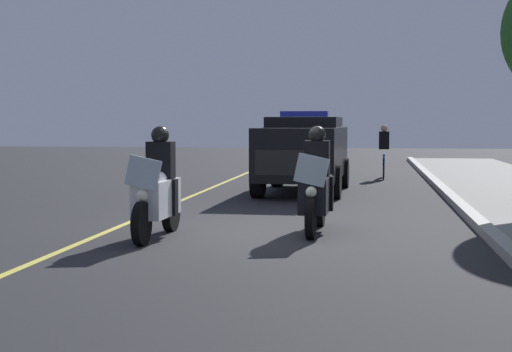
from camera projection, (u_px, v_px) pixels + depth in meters
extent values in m
plane|color=#28282B|center=(255.00, 231.00, 12.63)|extent=(80.00, 80.00, 0.00)
cube|color=#9E9B93|center=(488.00, 231.00, 12.09)|extent=(48.00, 0.24, 0.15)
cube|color=#E0D14C|center=(115.00, 228.00, 12.97)|extent=(48.00, 0.12, 0.01)
cylinder|color=black|center=(142.00, 224.00, 11.14)|extent=(0.64, 0.14, 0.64)
cylinder|color=black|center=(171.00, 212.00, 12.61)|extent=(0.64, 0.16, 0.64)
cube|color=white|center=(157.00, 198.00, 11.84)|extent=(1.21, 0.48, 0.56)
ellipsoid|color=white|center=(155.00, 179.00, 11.77)|extent=(0.57, 0.34, 0.24)
cube|color=silver|center=(143.00, 173.00, 11.19)|extent=(0.08, 0.56, 0.53)
sphere|color=#F9F4CC|center=(142.00, 196.00, 11.15)|extent=(0.17, 0.17, 0.17)
sphere|color=red|center=(136.00, 177.00, 11.35)|extent=(0.09, 0.09, 0.09)
sphere|color=#1933F2|center=(157.00, 177.00, 11.29)|extent=(0.09, 0.09, 0.09)
cube|color=black|center=(161.00, 161.00, 12.02)|extent=(0.29, 0.41, 0.60)
cube|color=black|center=(172.00, 197.00, 11.97)|extent=(0.18, 0.15, 0.56)
cube|color=black|center=(148.00, 197.00, 12.04)|extent=(0.18, 0.15, 0.56)
sphere|color=black|center=(160.00, 135.00, 11.98)|extent=(0.28, 0.28, 0.28)
cylinder|color=black|center=(311.00, 218.00, 11.76)|extent=(0.64, 0.14, 0.64)
cylinder|color=black|center=(320.00, 208.00, 13.23)|extent=(0.64, 0.16, 0.64)
cube|color=black|center=(316.00, 194.00, 12.46)|extent=(1.21, 0.48, 0.56)
ellipsoid|color=black|center=(315.00, 176.00, 12.39)|extent=(0.57, 0.34, 0.24)
cube|color=silver|center=(312.00, 170.00, 11.81)|extent=(0.08, 0.56, 0.53)
sphere|color=#F9F4CC|center=(311.00, 192.00, 11.77)|extent=(0.17, 0.17, 0.17)
sphere|color=red|center=(302.00, 174.00, 11.97)|extent=(0.09, 0.09, 0.09)
sphere|color=#1933F2|center=(323.00, 174.00, 11.91)|extent=(0.09, 0.09, 0.09)
cube|color=black|center=(317.00, 159.00, 12.64)|extent=(0.29, 0.41, 0.60)
cube|color=black|center=(329.00, 194.00, 12.59)|extent=(0.18, 0.15, 0.56)
cube|color=black|center=(304.00, 193.00, 12.66)|extent=(0.18, 0.15, 0.56)
sphere|color=black|center=(317.00, 134.00, 12.59)|extent=(0.28, 0.28, 0.28)
cube|color=black|center=(304.00, 152.00, 19.48)|extent=(4.95, 2.05, 1.24)
cube|color=black|center=(305.00, 124.00, 19.72)|extent=(2.45, 1.82, 0.36)
cube|color=#2633D8|center=(304.00, 114.00, 19.51)|extent=(0.32, 1.21, 0.14)
cube|color=black|center=(291.00, 163.00, 17.13)|extent=(0.17, 1.62, 0.56)
cylinder|color=black|center=(335.00, 182.00, 17.84)|extent=(0.81, 0.30, 0.80)
cylinder|color=black|center=(258.00, 181.00, 18.15)|extent=(0.81, 0.30, 0.80)
cylinder|color=black|center=(343.00, 173.00, 20.88)|extent=(0.81, 0.30, 0.80)
cylinder|color=black|center=(277.00, 172.00, 21.20)|extent=(0.81, 0.30, 0.80)
cylinder|color=black|center=(384.00, 169.00, 23.69)|extent=(0.66, 0.06, 0.66)
cylinder|color=black|center=(384.00, 167.00, 24.77)|extent=(0.66, 0.06, 0.66)
cube|color=blue|center=(384.00, 160.00, 24.21)|extent=(1.00, 0.09, 0.36)
cube|color=black|center=(384.00, 140.00, 24.22)|extent=(0.25, 0.33, 0.56)
sphere|color=tan|center=(384.00, 128.00, 24.17)|extent=(0.22, 0.22, 0.22)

